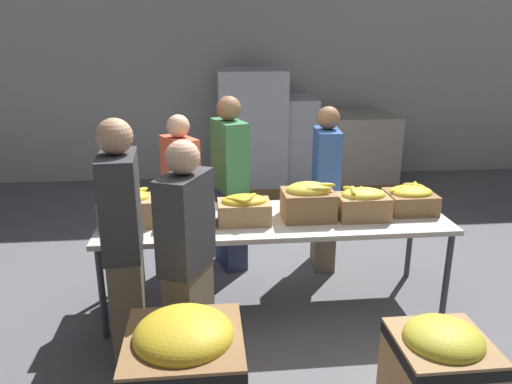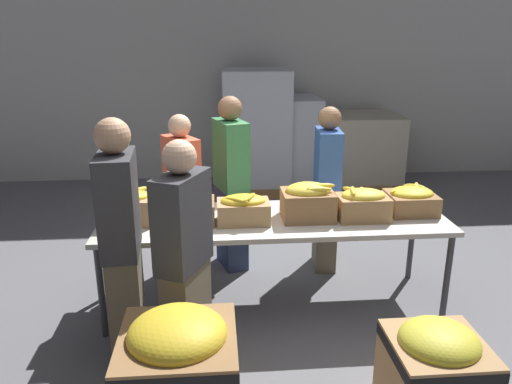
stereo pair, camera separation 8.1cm
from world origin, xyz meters
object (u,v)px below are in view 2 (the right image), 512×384
(donation_bin_0, at_px, (180,377))
(banana_box_3, at_px, (308,201))
(volunteer_3, at_px, (326,190))
(volunteer_4, at_px, (231,185))
(banana_box_1, at_px, (188,209))
(banana_box_2, at_px, (243,208))
(volunteer_0, at_px, (184,261))
(sorting_table, at_px, (274,223))
(banana_box_0, at_px, (127,206))
(volunteer_2, at_px, (183,197))
(pallet_stack_1, at_px, (255,132))
(donation_bin_1, at_px, (435,374))
(pallet_stack_2, at_px, (362,151))
(banana_box_5, at_px, (411,200))
(banana_box_4, at_px, (363,204))
(pallet_stack_0, at_px, (286,143))
(volunteer_1, at_px, (122,246))

(donation_bin_0, bearing_deg, banana_box_3, 55.94)
(volunteer_3, relative_size, volunteer_4, 0.95)
(banana_box_1, distance_m, banana_box_2, 0.43)
(volunteer_0, bearing_deg, sorting_table, -16.01)
(banana_box_0, distance_m, volunteer_2, 0.79)
(banana_box_0, height_order, pallet_stack_1, pallet_stack_1)
(donation_bin_1, xyz_separation_m, pallet_stack_1, (-0.64, 4.67, 0.50))
(banana_box_0, relative_size, banana_box_1, 1.00)
(pallet_stack_2, bearing_deg, banana_box_5, -99.72)
(pallet_stack_2, bearing_deg, banana_box_1, -125.41)
(banana_box_5, distance_m, pallet_stack_2, 3.33)
(banana_box_5, distance_m, volunteer_0, 1.97)
(banana_box_0, relative_size, donation_bin_1, 0.62)
(volunteer_0, xyz_separation_m, volunteer_4, (0.36, 1.54, 0.03))
(volunteer_0, bearing_deg, banana_box_4, -38.13)
(banana_box_1, height_order, pallet_stack_1, pallet_stack_1)
(volunteer_2, xyz_separation_m, pallet_stack_1, (0.88, 2.58, 0.09))
(banana_box_0, bearing_deg, banana_box_3, -1.24)
(banana_box_1, distance_m, donation_bin_1, 2.07)
(pallet_stack_0, bearing_deg, pallet_stack_2, -2.54)
(banana_box_5, relative_size, pallet_stack_2, 0.36)
(donation_bin_0, distance_m, pallet_stack_2, 5.29)
(banana_box_3, height_order, volunteer_4, volunteer_4)
(banana_box_0, bearing_deg, donation_bin_0, -71.74)
(volunteer_0, relative_size, volunteer_4, 0.96)
(volunteer_4, distance_m, donation_bin_0, 2.27)
(sorting_table, relative_size, pallet_stack_0, 2.10)
(banana_box_2, relative_size, pallet_stack_0, 0.31)
(donation_bin_0, relative_size, donation_bin_1, 1.22)
(banana_box_2, bearing_deg, volunteer_0, -121.66)
(donation_bin_1, relative_size, pallet_stack_2, 0.61)
(volunteer_3, bearing_deg, banana_box_5, 45.97)
(banana_box_0, xyz_separation_m, banana_box_1, (0.47, -0.02, -0.03))
(sorting_table, xyz_separation_m, banana_box_4, (0.69, -0.08, 0.18))
(banana_box_5, xyz_separation_m, volunteer_1, (-2.22, -0.65, -0.04))
(banana_box_3, relative_size, pallet_stack_0, 0.32)
(banana_box_4, distance_m, pallet_stack_2, 3.54)
(volunteer_0, distance_m, pallet_stack_0, 4.29)
(sorting_table, distance_m, banana_box_2, 0.31)
(banana_box_2, bearing_deg, pallet_stack_0, 76.61)
(banana_box_3, bearing_deg, banana_box_1, 179.64)
(volunteer_3, relative_size, donation_bin_1, 2.38)
(volunteer_1, relative_size, volunteer_4, 1.03)
(volunteer_0, bearing_deg, volunteer_3, -15.66)
(sorting_table, distance_m, banana_box_4, 0.72)
(banana_box_0, bearing_deg, pallet_stack_1, 68.81)
(banana_box_1, xyz_separation_m, volunteer_0, (0.00, -0.73, -0.10))
(banana_box_3, xyz_separation_m, donation_bin_0, (-0.94, -1.39, -0.51))
(sorting_table, bearing_deg, pallet_stack_2, 62.82)
(banana_box_5, xyz_separation_m, volunteer_2, (-1.90, 0.63, -0.14))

